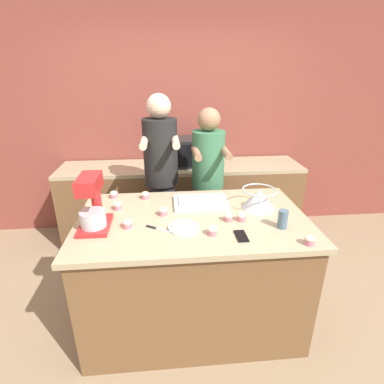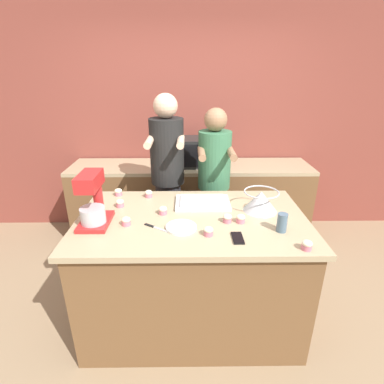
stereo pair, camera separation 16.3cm
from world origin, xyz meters
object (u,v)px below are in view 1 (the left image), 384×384
Objects in this scene: cell_phone at (241,236)px; cupcake_6 at (228,217)px; cupcake_1 at (212,230)px; cupcake_3 at (127,224)px; person_left at (162,182)px; stand_mixer at (93,206)px; small_plate at (184,228)px; microwave_oven at (186,152)px; drinking_glass at (283,219)px; knife at (158,229)px; cupcake_8 at (114,194)px; cupcake_0 at (309,240)px; mixing_bowl at (259,198)px; cupcake_2 at (145,195)px; cupcake_7 at (241,217)px; cupcake_4 at (163,211)px; person_right at (208,187)px; baking_tray at (201,202)px.

cupcake_6 is at bearing 100.31° from cell_phone.
cupcake_3 is at bearing 165.57° from cupcake_1.
person_left is at bearing 75.40° from cupcake_3.
small_plate is (0.60, -0.08, -0.16)m from stand_mixer.
cupcake_6 is at bearing -82.55° from microwave_oven.
drinking_glass reaches higher than cupcake_3.
cupcake_8 is (-0.38, 0.58, 0.03)m from knife.
drinking_glass is (0.83, -0.99, 0.07)m from person_left.
person_left is 13.63× the size of drinking_glass.
cupcake_0 is at bearing -38.86° from cupcake_6.
mixing_bowl is 1.25× the size of small_plate.
cupcake_7 is at bearing -33.16° from cupcake_2.
person_left is 27.75× the size of cupcake_6.
drinking_glass reaches higher than cupcake_4.
person_right is 1.06m from knife.
cupcake_3 is at bearing 165.80° from cell_phone.
knife is 3.03× the size of cupcake_4.
cupcake_1 and cupcake_2 have the same top height.
cupcake_2 reaches higher than small_plate.
stand_mixer reaches higher than cupcake_6.
drinking_glass reaches higher than cupcake_8.
stand_mixer is at bearing -157.46° from baking_tray.
cupcake_0 is (0.76, -0.27, 0.02)m from small_plate.
cupcake_7 is at bearing -133.26° from mixing_bowl.
cupcake_7 is (0.05, 0.22, 0.03)m from cell_phone.
person_left is at bearing 107.67° from cupcake_1.
cupcake_8 reaches higher than baking_tray.
small_plate reaches higher than cell_phone.
baking_tray is 0.81× the size of microwave_oven.
cupcake_1 is at bearing 166.53° from cell_phone.
mixing_bowl is 1.01m from cupcake_3.
person_right is 25.77× the size of cupcake_8.
cupcake_4 is at bearing -101.76° from microwave_oven.
stand_mixer is at bearing 172.86° from small_plate.
microwave_oven is (-0.03, 1.15, 0.11)m from baking_tray.
baking_tray is at bearing -103.77° from person_right.
drinking_glass reaches higher than cupcake_6.
cupcake_0 is at bearing -16.21° from knife.
baking_tray is 0.49m from cupcake_1.
cupcake_1 is 0.58m from cupcake_3.
person_right is 1.07m from drinking_glass.
microwave_oven is at bearing 97.45° from cupcake_6.
cupcake_8 is at bearing 150.53° from cupcake_6.
cupcake_0 is (0.40, -0.13, 0.03)m from cell_phone.
cupcake_0 is at bearing -32.83° from cupcake_8.
cupcake_1 is at bearing -174.35° from drinking_glass.
microwave_oven reaches higher than baking_tray.
stand_mixer is 2.61× the size of cell_phone.
person_left is at bearing 42.25° from cupcake_8.
person_right is 6.17× the size of mixing_bowl.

